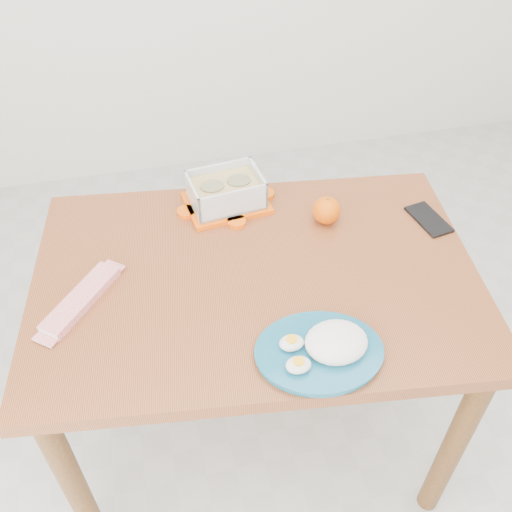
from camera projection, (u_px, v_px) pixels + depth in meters
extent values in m
plane|color=#B7B7B2|center=(321.00, 449.00, 1.90)|extent=(3.50, 3.50, 0.00)
cube|color=#97502B|center=(256.00, 279.00, 1.45)|extent=(1.20, 0.88, 0.04)
cylinder|color=brown|center=(74.00, 485.00, 1.45)|extent=(0.06, 0.06, 0.71)
cylinder|color=brown|center=(454.00, 445.00, 1.53)|extent=(0.06, 0.06, 0.71)
cylinder|color=brown|center=(97.00, 301.00, 1.90)|extent=(0.06, 0.06, 0.71)
cylinder|color=brown|center=(389.00, 278.00, 1.98)|extent=(0.06, 0.06, 0.71)
cube|color=#FF5A07|center=(226.00, 203.00, 1.63)|extent=(0.25, 0.20, 0.01)
cube|color=silver|center=(226.00, 190.00, 1.60)|extent=(0.22, 0.17, 0.08)
cube|color=tan|center=(226.00, 192.00, 1.61)|extent=(0.20, 0.15, 0.05)
cylinder|color=#8F855E|center=(212.00, 189.00, 1.58)|extent=(0.07, 0.07, 0.02)
cylinder|color=#8F855E|center=(239.00, 183.00, 1.60)|extent=(0.07, 0.07, 0.02)
sphere|color=#FF6B05|center=(327.00, 210.00, 1.56)|extent=(0.08, 0.08, 0.08)
cylinder|color=#165D7C|center=(319.00, 353.00, 1.25)|extent=(0.31, 0.31, 0.02)
ellipsoid|color=white|center=(337.00, 338.00, 1.23)|extent=(0.15, 0.13, 0.06)
ellipsoid|color=silver|center=(292.00, 343.00, 1.24)|extent=(0.06, 0.05, 0.03)
ellipsoid|color=silver|center=(298.00, 365.00, 1.20)|extent=(0.06, 0.05, 0.03)
cube|color=red|center=(81.00, 299.00, 1.36)|extent=(0.19, 0.22, 0.02)
cube|color=black|center=(429.00, 219.00, 1.59)|extent=(0.09, 0.15, 0.01)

